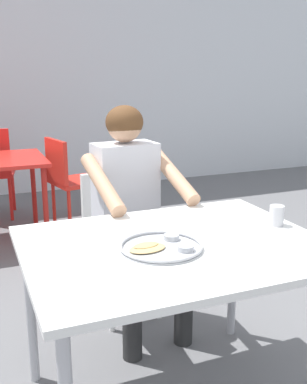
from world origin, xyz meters
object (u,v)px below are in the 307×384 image
thali_tray (161,246)px  chair_red_right (69,177)px  table_foreground (175,259)px  chair_foreground (118,232)px  drinking_cup (277,215)px  diner_foreground (132,200)px

thali_tray → chair_red_right: (0.17, 2.50, -0.27)m
thali_tray → chair_red_right: size_ratio=0.39×
thali_tray → chair_red_right: 2.52m
table_foreground → chair_foreground: bearing=86.4°
drinking_cup → chair_foreground: 1.05m
thali_tray → drinking_cup: 0.59m
drinking_cup → chair_foreground: (-0.45, 0.90, -0.32)m
drinking_cup → chair_foreground: size_ratio=0.11×
table_foreground → chair_red_right: size_ratio=1.42×
table_foreground → chair_foreground: (0.06, 0.93, -0.20)m
table_foreground → drinking_cup: drinking_cup is taller
chair_foreground → chair_red_right: chair_red_right is taller
drinking_cup → diner_foreground: bearing=122.6°
table_foreground → thali_tray: size_ratio=3.68×
thali_tray → drinking_cup: bearing=6.4°
drinking_cup → chair_foreground: drinking_cup is taller
drinking_cup → chair_red_right: size_ratio=0.11×
chair_red_right → drinking_cup: bearing=-80.2°
chair_foreground → chair_red_right: bearing=88.8°
table_foreground → chair_red_right: chair_red_right is taller
chair_red_right → table_foreground: bearing=-92.1°
table_foreground → diner_foreground: size_ratio=0.96×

